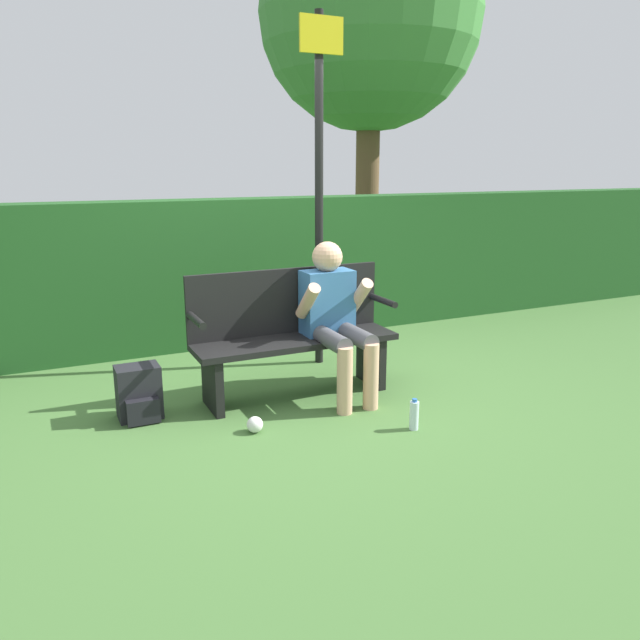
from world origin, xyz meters
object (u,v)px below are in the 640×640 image
object	(u,v)px
water_bottle	(414,415)
signpost	(319,174)
backpack	(139,394)
person_seated	(334,312)
tree	(370,17)
park_bench	(292,333)

from	to	relation	value
water_bottle	signpost	bearing A→B (deg)	88.19
backpack	person_seated	bearing A→B (deg)	-5.99
backpack	water_bottle	size ratio (longest dim) A/B	1.74
backpack	signpost	distance (m)	2.27
backpack	water_bottle	xyz separation A→B (m)	(1.60, -0.96, -0.08)
person_seated	water_bottle	distance (m)	0.99
water_bottle	signpost	size ratio (longest dim) A/B	0.07
backpack	water_bottle	world-z (taller)	backpack
backpack	water_bottle	distance (m)	1.87
backpack	water_bottle	bearing A→B (deg)	-31.10
backpack	tree	distance (m)	6.60
signpost	tree	world-z (taller)	tree
person_seated	signpost	distance (m)	1.26
water_bottle	signpost	xyz separation A→B (m)	(0.05, 1.57, 1.52)
person_seated	backpack	size ratio (longest dim) A/B	3.10
person_seated	tree	size ratio (longest dim) A/B	0.22
person_seated	tree	bearing A→B (deg)	57.85
signpost	park_bench	bearing A→B (deg)	-130.10
tree	water_bottle	bearing A→B (deg)	-115.98
backpack	tree	world-z (taller)	tree
person_seated	tree	world-z (taller)	tree
signpost	tree	distance (m)	4.56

